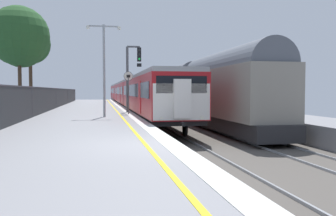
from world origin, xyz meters
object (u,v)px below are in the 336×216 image
at_px(platform_lamp_mid, 104,62).
at_px(freight_train_adjacent_track, 165,89).
at_px(commuter_train_at_platform, 129,93).
at_px(background_tree_left, 20,39).
at_px(speed_limit_sign, 128,87).
at_px(background_tree_right, 30,46).
at_px(signal_gantry, 131,71).

bearing_deg(platform_lamp_mid, freight_train_adjacent_track, 70.43).
height_order(commuter_train_at_platform, background_tree_left, background_tree_left).
height_order(commuter_train_at_platform, speed_limit_sign, commuter_train_at_platform).
height_order(speed_limit_sign, platform_lamp_mid, platform_lamp_mid).
relative_size(speed_limit_sign, background_tree_right, 0.35).
bearing_deg(platform_lamp_mid, background_tree_right, 114.28).
xyz_separation_m(freight_train_adjacent_track, speed_limit_sign, (-5.85, -18.75, 0.07)).
distance_m(commuter_train_at_platform, signal_gantry, 20.49).
relative_size(freight_train_adjacent_track, signal_gantry, 11.92).
bearing_deg(signal_gantry, speed_limit_sign, -100.02).
height_order(freight_train_adjacent_track, platform_lamp_mid, platform_lamp_mid).
distance_m(signal_gantry, background_tree_right, 14.15).
bearing_deg(background_tree_left, freight_train_adjacent_track, 42.28).
height_order(speed_limit_sign, background_tree_right, background_tree_right).
xyz_separation_m(signal_gantry, background_tree_right, (-8.78, 10.72, 2.87)).
bearing_deg(platform_lamp_mid, speed_limit_sign, 53.97).
xyz_separation_m(signal_gantry, speed_limit_sign, (-0.38, -2.16, -1.20)).
distance_m(speed_limit_sign, platform_lamp_mid, 3.07).
height_order(platform_lamp_mid, background_tree_right, background_tree_right).
xyz_separation_m(freight_train_adjacent_track, signal_gantry, (-5.47, -16.59, 1.27)).
relative_size(platform_lamp_mid, background_tree_left, 0.67).
bearing_deg(commuter_train_at_platform, speed_limit_sign, -94.68).
height_order(signal_gantry, platform_lamp_mid, platform_lamp_mid).
bearing_deg(freight_train_adjacent_track, speed_limit_sign, -107.33).
bearing_deg(speed_limit_sign, background_tree_right, 123.10).
relative_size(freight_train_adjacent_track, background_tree_right, 7.14).
bearing_deg(background_tree_right, commuter_train_at_platform, 43.29).
xyz_separation_m(commuter_train_at_platform, signal_gantry, (-1.46, -20.37, 1.71)).
relative_size(freight_train_adjacent_track, background_tree_left, 6.97).
distance_m(freight_train_adjacent_track, background_tree_left, 19.05).
height_order(freight_train_adjacent_track, background_tree_right, background_tree_right).
relative_size(commuter_train_at_platform, signal_gantry, 12.83).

